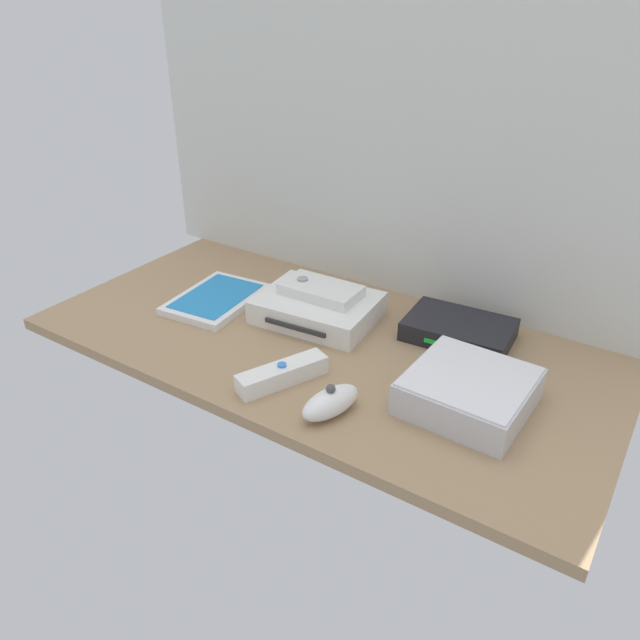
{
  "coord_description": "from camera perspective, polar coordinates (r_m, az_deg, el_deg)",
  "views": [
    {
      "loc": [
        49.94,
        -76.01,
        55.07
      ],
      "look_at": [
        0.0,
        0.0,
        4.0
      ],
      "focal_mm": 34.24,
      "sensor_mm": 36.0,
      "label": 1
    }
  ],
  "objects": [
    {
      "name": "ground_plane",
      "position": [
        1.07,
        0.0,
        -2.34
      ],
      "size": [
        100.0,
        48.0,
        2.0
      ],
      "primitive_type": "cube",
      "color": "#9E7F5B",
      "rests_on": "ground"
    },
    {
      "name": "back_wall",
      "position": [
        1.15,
        7.1,
        17.5
      ],
      "size": [
        110.0,
        1.2,
        64.0
      ],
      "primitive_type": "cube",
      "color": "silver",
      "rests_on": "ground"
    },
    {
      "name": "game_console",
      "position": [
        1.12,
        -0.23,
        1.14
      ],
      "size": [
        22.27,
        17.83,
        4.4
      ],
      "rotation": [
        0.0,
        0.0,
        0.08
      ],
      "color": "white",
      "rests_on": "ground_plane"
    },
    {
      "name": "mini_computer",
      "position": [
        0.92,
        13.72,
        -6.44
      ],
      "size": [
        17.55,
        17.55,
        5.3
      ],
      "rotation": [
        0.0,
        0.0,
        -0.03
      ],
      "color": "silver",
      "rests_on": "ground_plane"
    },
    {
      "name": "game_case",
      "position": [
        1.2,
        -9.65,
        1.95
      ],
      "size": [
        15.34,
        20.2,
        1.56
      ],
      "rotation": [
        0.0,
        0.0,
        0.09
      ],
      "color": "white",
      "rests_on": "ground_plane"
    },
    {
      "name": "network_router",
      "position": [
        1.09,
        12.84,
        -0.89
      ],
      "size": [
        18.79,
        13.27,
        3.4
      ],
      "rotation": [
        0.0,
        0.0,
        0.07
      ],
      "color": "black",
      "rests_on": "ground_plane"
    },
    {
      "name": "remote_wand",
      "position": [
        0.95,
        -3.55,
        -5.06
      ],
      "size": [
        9.28,
        14.99,
        3.4
      ],
      "rotation": [
        0.0,
        0.0,
        -0.42
      ],
      "color": "white",
      "rests_on": "ground_plane"
    },
    {
      "name": "remote_nunchuk",
      "position": [
        0.88,
        1.0,
        -7.69
      ],
      "size": [
        6.97,
        10.82,
        5.1
      ],
      "rotation": [
        0.0,
        0.0,
        -0.28
      ],
      "color": "white",
      "rests_on": "ground_plane"
    },
    {
      "name": "remote_classic_pad",
      "position": [
        1.11,
        0.07,
        2.83
      ],
      "size": [
        14.61,
        8.38,
        2.4
      ],
      "rotation": [
        0.0,
        0.0,
        0.03
      ],
      "color": "white",
      "rests_on": "game_console"
    }
  ]
}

